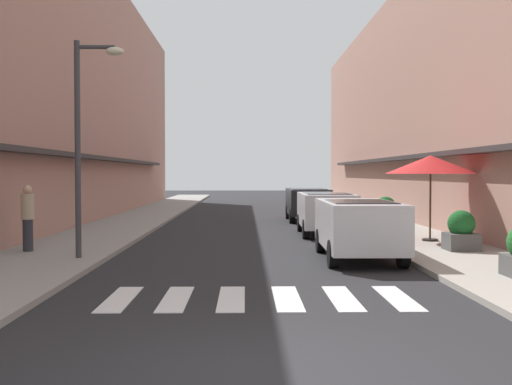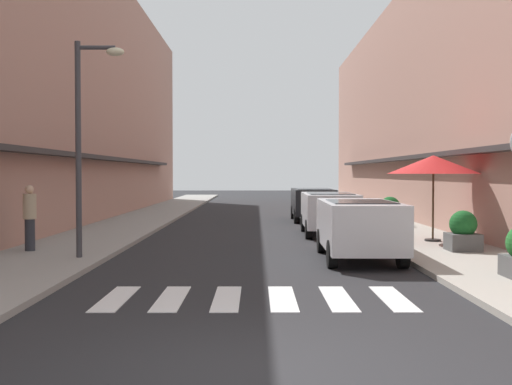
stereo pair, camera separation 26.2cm
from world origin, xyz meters
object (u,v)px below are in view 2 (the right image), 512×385
at_px(cafe_umbrella, 430,165).
at_px(planter_midblock, 460,232).
at_px(parked_car_mid, 326,209).
at_px(parked_car_near, 356,223).
at_px(planter_far, 387,212).
at_px(pedestrian_walking_near, 26,216).
at_px(parked_car_far, 310,201).
at_px(street_lamp, 83,125).

height_order(cafe_umbrella, planter_midblock, cafe_umbrella).
height_order(parked_car_mid, planter_midblock, parked_car_mid).
relative_size(parked_car_near, planter_midblock, 4.04).
xyz_separation_m(parked_car_near, planter_far, (2.67, 8.86, -0.26)).
xyz_separation_m(parked_car_mid, pedestrian_walking_near, (-8.47, -5.37, 0.11)).
distance_m(parked_car_far, cafe_umbrella, 9.95).
relative_size(street_lamp, planter_far, 4.60).
height_order(parked_car_mid, street_lamp, street_lamp).
xyz_separation_m(parked_car_near, planter_midblock, (2.89, 0.92, -0.31)).
bearing_deg(street_lamp, parked_car_mid, 45.07).
relative_size(parked_car_near, street_lamp, 0.82).
height_order(street_lamp, pedestrian_walking_near, street_lamp).
distance_m(street_lamp, planter_far, 13.37).
height_order(parked_car_near, pedestrian_walking_near, pedestrian_walking_near).
xyz_separation_m(planter_midblock, pedestrian_walking_near, (-11.36, -0.03, 0.42)).
bearing_deg(pedestrian_walking_near, parked_car_mid, -71.71).
xyz_separation_m(parked_car_mid, planter_midblock, (2.89, -5.34, -0.31)).
relative_size(parked_car_far, planter_midblock, 4.01).
xyz_separation_m(parked_car_near, parked_car_mid, (0.00, 6.26, -0.00)).
distance_m(parked_car_mid, planter_far, 3.73).
relative_size(parked_car_near, pedestrian_walking_near, 2.49).
xyz_separation_m(street_lamp, pedestrian_walking_near, (-1.84, 1.28, -2.28)).
relative_size(street_lamp, planter_midblock, 4.90).
xyz_separation_m(parked_car_near, cafe_umbrella, (2.75, 3.25, 1.48)).
xyz_separation_m(parked_car_far, cafe_umbrella, (2.75, -9.44, 1.48)).
relative_size(cafe_umbrella, planter_midblock, 2.57).
distance_m(parked_car_near, planter_midblock, 3.05).
relative_size(parked_car_far, pedestrian_walking_near, 2.47).
bearing_deg(planter_far, planter_midblock, -88.40).
distance_m(parked_car_mid, parked_car_far, 6.43).
xyz_separation_m(parked_car_near, street_lamp, (-6.63, -0.38, 2.38)).
bearing_deg(parked_car_far, cafe_umbrella, -73.75).
height_order(parked_car_near, planter_far, parked_car_near).
bearing_deg(parked_car_mid, pedestrian_walking_near, -147.65).
bearing_deg(planter_midblock, parked_car_near, -162.27).
bearing_deg(parked_car_far, parked_car_near, -90.00).
xyz_separation_m(parked_car_mid, cafe_umbrella, (2.75, -3.01, 1.48)).
relative_size(parked_car_mid, planter_far, 3.66).
height_order(street_lamp, planter_midblock, street_lamp).
distance_m(cafe_umbrella, planter_midblock, 2.94).
height_order(parked_car_near, planter_midblock, parked_car_near).
xyz_separation_m(street_lamp, cafe_umbrella, (9.38, 3.63, -0.90)).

